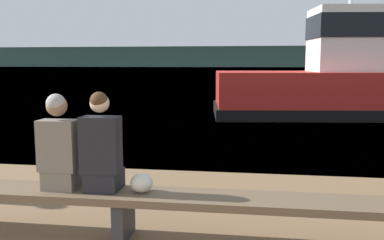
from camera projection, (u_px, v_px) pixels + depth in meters
The scene contains 7 objects.
water_surface at pixel (249, 68), 124.94m from camera, with size 240.00×240.00×0.00m, color #386084.
far_shoreline at pixel (251, 56), 178.05m from camera, with size 600.00×12.00×8.23m, color #2D3D2D.
bench_main at pixel (123, 200), 4.41m from camera, with size 8.12×0.53×0.50m.
person_left at pixel (59, 147), 4.44m from camera, with size 0.39×0.37×1.01m.
person_right at pixel (102, 148), 4.37m from camera, with size 0.39×0.36×1.03m.
shopping_bag at pixel (142, 183), 4.37m from camera, with size 0.23×0.22×0.20m.
tugboat_red at pixel (346, 82), 14.50m from camera, with size 9.05×4.43×7.07m.
Camera 1 is at (1.72, -0.75, 1.83)m, focal length 40.00 mm.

